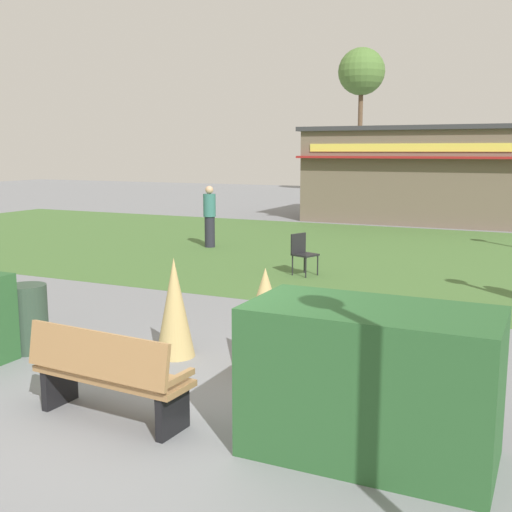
# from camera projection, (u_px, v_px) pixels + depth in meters

# --- Properties ---
(ground_plane) EXTENTS (80.00, 80.00, 0.00)m
(ground_plane) POSITION_uv_depth(u_px,v_px,m) (162.00, 420.00, 6.29)
(ground_plane) COLOR slate
(lawn_patch) EXTENTS (36.00, 12.00, 0.01)m
(lawn_patch) POSITION_uv_depth(u_px,v_px,m) (404.00, 256.00, 16.09)
(lawn_patch) COLOR #446B33
(lawn_patch) RESTS_ON ground_plane
(park_bench) EXTENTS (1.73, 0.63, 0.95)m
(park_bench) POSITION_uv_depth(u_px,v_px,m) (107.00, 374.00, 6.20)
(park_bench) COLOR #9E7547
(park_bench) RESTS_ON ground_plane
(hedge_right) EXTENTS (2.13, 1.10, 1.33)m
(hedge_right) POSITION_uv_depth(u_px,v_px,m) (370.00, 382.00, 5.49)
(hedge_right) COLOR #28562B
(hedge_right) RESTS_ON ground_plane
(ornamental_grass_behind_left) EXTENTS (0.51, 0.51, 1.30)m
(ornamental_grass_behind_left) POSITION_uv_depth(u_px,v_px,m) (175.00, 307.00, 8.15)
(ornamental_grass_behind_left) COLOR tan
(ornamental_grass_behind_left) RESTS_ON ground_plane
(ornamental_grass_behind_right) EXTENTS (0.78, 0.78, 1.26)m
(ornamental_grass_behind_right) POSITION_uv_depth(u_px,v_px,m) (265.00, 319.00, 7.65)
(ornamental_grass_behind_right) COLOR tan
(ornamental_grass_behind_right) RESTS_ON ground_plane
(trash_bin) EXTENTS (0.52, 0.52, 0.90)m
(trash_bin) POSITION_uv_depth(u_px,v_px,m) (28.00, 318.00, 8.39)
(trash_bin) COLOR #2D4233
(trash_bin) RESTS_ON ground_plane
(food_kiosk) EXTENTS (8.03, 4.94, 3.50)m
(food_kiosk) POSITION_uv_depth(u_px,v_px,m) (417.00, 174.00, 24.04)
(food_kiosk) COLOR #6B5B4C
(food_kiosk) RESTS_ON ground_plane
(cafe_chair_west) EXTENTS (0.57, 0.57, 0.89)m
(cafe_chair_west) POSITION_uv_depth(u_px,v_px,m) (302.00, 251.00, 13.55)
(cafe_chair_west) COLOR black
(cafe_chair_west) RESTS_ON ground_plane
(person_strolling) EXTENTS (0.34, 0.34, 1.69)m
(person_strolling) POSITION_uv_depth(u_px,v_px,m) (210.00, 216.00, 17.41)
(person_strolling) COLOR #23232D
(person_strolling) RESTS_ON ground_plane
(parked_car_west_slot) EXTENTS (4.35, 2.36, 1.20)m
(parked_car_west_slot) POSITION_uv_depth(u_px,v_px,m) (378.00, 189.00, 33.46)
(parked_car_west_slot) COLOR navy
(parked_car_west_slot) RESTS_ON ground_plane
(tree_right_bg) EXTENTS (2.80, 2.80, 8.72)m
(tree_right_bg) POSITION_uv_depth(u_px,v_px,m) (361.00, 73.00, 38.06)
(tree_right_bg) COLOR brown
(tree_right_bg) RESTS_ON ground_plane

